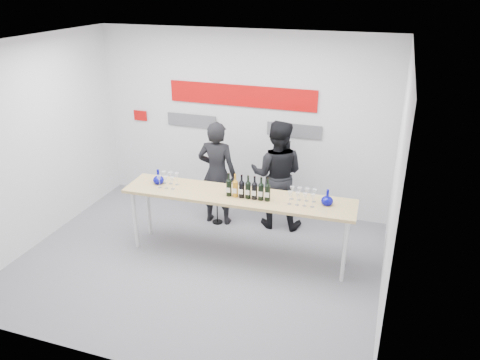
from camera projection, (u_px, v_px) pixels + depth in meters
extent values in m
plane|color=slate|center=(198.00, 262.00, 6.65)|extent=(5.00, 5.00, 0.00)
cube|color=silver|center=(242.00, 122.00, 7.79)|extent=(5.00, 0.04, 3.00)
cube|color=#BC0808|center=(241.00, 96.00, 7.59)|extent=(2.50, 0.02, 0.35)
cube|color=#59595E|center=(192.00, 121.00, 8.05)|extent=(0.90, 0.02, 0.22)
cube|color=#59595E|center=(294.00, 131.00, 7.53)|extent=(0.90, 0.02, 0.22)
cube|color=#BC0808|center=(140.00, 116.00, 8.34)|extent=(0.25, 0.02, 0.18)
cube|color=#DBBB76|center=(238.00, 196.00, 6.44)|extent=(3.25, 0.76, 0.04)
cylinder|color=silver|center=(135.00, 220.00, 6.84)|extent=(0.05, 0.05, 0.93)
cylinder|color=silver|center=(344.00, 251.00, 6.05)|extent=(0.05, 0.05, 0.93)
cylinder|color=silver|center=(148.00, 207.00, 7.21)|extent=(0.05, 0.05, 0.93)
cylinder|color=silver|center=(347.00, 235.00, 6.43)|extent=(0.05, 0.05, 0.93)
imported|color=black|center=(217.00, 173.00, 7.43)|extent=(0.64, 0.43, 1.71)
imported|color=black|center=(277.00, 175.00, 7.32)|extent=(0.91, 0.74, 1.76)
cylinder|color=black|center=(217.00, 222.00, 7.71)|extent=(0.17, 0.17, 0.02)
cylinder|color=black|center=(217.00, 184.00, 7.44)|extent=(0.02, 0.02, 1.41)
sphere|color=black|center=(215.00, 141.00, 7.12)|extent=(0.05, 0.05, 0.05)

